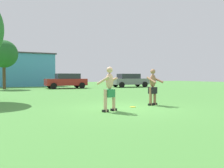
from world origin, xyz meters
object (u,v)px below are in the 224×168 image
Objects in this scene: frisbee at (133,107)px; car_gray_far_end at (130,80)px; player_in_black at (153,86)px; player_near at (109,88)px; car_red_mid_lot at (66,81)px; tree_right_field at (4,54)px.

frisbee is 0.06× the size of car_gray_far_end.
player_near is at bearing -163.14° from player_in_black.
player_in_black is 1.48m from frisbee.
car_red_mid_lot reaches higher than frisbee.
tree_right_field is at bearing 106.83° from player_in_black.
tree_right_field reaches higher than player_near.
tree_right_field is (-6.02, 1.21, 2.68)m from car_red_mid_lot.
tree_right_field is (-5.26, 17.39, 2.63)m from player_in_black.
player_in_black is (2.63, 0.80, -0.01)m from player_near.
frisbee is at bearing -171.36° from player_in_black.
frisbee is 16.49m from car_red_mid_lot.
frisbee is 0.06× the size of car_red_mid_lot.
player_near is at bearing -156.78° from frisbee.
player_in_black is at bearing -92.67° from car_red_mid_lot.
car_red_mid_lot is at bearing 87.33° from player_in_black.
car_red_mid_lot is (1.95, 16.36, 0.81)m from frisbee.
frisbee is (-1.19, -0.18, -0.86)m from player_in_black.
car_gray_far_end is (8.27, 15.49, -0.05)m from player_in_black.
tree_right_field is at bearing 171.99° from car_gray_far_end.
player_near is 0.34× the size of tree_right_field.
player_near reaches higher than frisbee.
player_near is at bearing -123.80° from car_gray_far_end.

